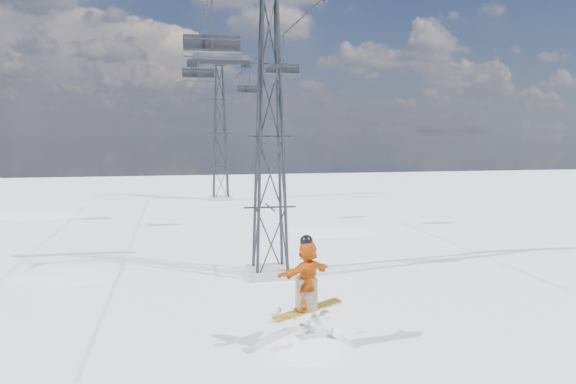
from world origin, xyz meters
TOP-DOWN VIEW (x-y plane):
  - ground at (0.00, 0.00)m, footprint 120.00×120.00m
  - snow_terrain at (-4.77, 21.24)m, footprint 39.00×37.00m
  - lift_tower_near at (0.80, 8.00)m, footprint 5.20×1.80m
  - lift_tower_far at (0.80, 33.00)m, footprint 5.20×1.80m
  - haul_cables at (0.80, 19.50)m, footprint 4.46×51.00m
  - lift_chair_near at (-1.40, 7.32)m, footprint 2.07×0.59m
  - lift_chair_mid at (3.00, 16.85)m, footprint 1.86×0.53m
  - lift_chair_far at (-1.40, 20.15)m, footprint 1.85×0.53m
  - lift_chair_extra at (3.00, 30.83)m, footprint 1.95×0.56m

SIDE VIEW (x-z plane):
  - snow_terrain at x=-4.77m, z-range -20.59..1.41m
  - ground at x=0.00m, z-range 0.00..0.00m
  - lift_tower_near at x=0.80m, z-range -0.24..11.18m
  - lift_tower_far at x=0.80m, z-range -0.24..11.18m
  - lift_chair_near at x=-1.40m, z-range 7.51..10.08m
  - lift_chair_extra at x=3.00m, z-range 7.70..10.12m
  - lift_chair_mid at x=3.00m, z-range 7.85..10.16m
  - lift_chair_far at x=-1.40m, z-range 7.86..10.16m
  - haul_cables at x=0.80m, z-range 10.82..10.88m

